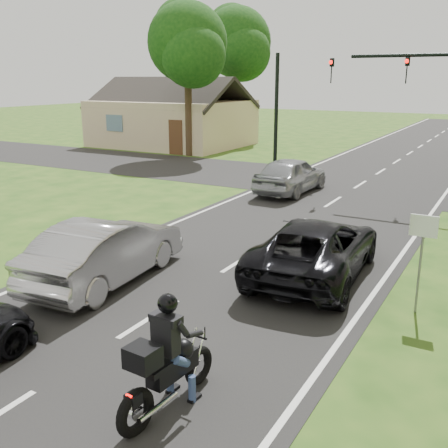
{
  "coord_description": "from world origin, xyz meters",
  "views": [
    {
      "loc": [
        6.14,
        -7.82,
        4.78
      ],
      "look_at": [
        0.07,
        3.0,
        1.3
      ],
      "focal_mm": 42.0,
      "sensor_mm": 36.0,
      "label": 1
    }
  ],
  "objects": [
    {
      "name": "traffic_signal",
      "position": [
        3.34,
        14.0,
        4.14
      ],
      "size": [
        6.38,
        0.44,
        6.0
      ],
      "color": "black",
      "rests_on": "ground"
    },
    {
      "name": "dark_suv",
      "position": [
        2.1,
        4.0,
        0.73
      ],
      "size": [
        2.76,
        5.32,
        1.43
      ],
      "primitive_type": "imported",
      "rotation": [
        0.0,
        0.0,
        3.22
      ],
      "color": "black",
      "rests_on": "road"
    },
    {
      "name": "road",
      "position": [
        0.0,
        10.0,
        0.01
      ],
      "size": [
        8.0,
        100.0,
        0.01
      ],
      "primitive_type": "cube",
      "color": "black",
      "rests_on": "ground"
    },
    {
      "name": "ground",
      "position": [
        0.0,
        0.0,
        0.0
      ],
      "size": [
        140.0,
        140.0,
        0.0
      ],
      "primitive_type": "plane",
      "color": "#224814",
      "rests_on": "ground"
    },
    {
      "name": "silver_suv",
      "position": [
        -2.17,
        12.83,
        0.78
      ],
      "size": [
        1.97,
        4.59,
        1.54
      ],
      "primitive_type": "imported",
      "rotation": [
        0.0,
        0.0,
        3.11
      ],
      "color": "#95989C",
      "rests_on": "road"
    },
    {
      "name": "sign_white",
      "position": [
        4.7,
        2.98,
        1.6
      ],
      "size": [
        0.55,
        0.07,
        2.12
      ],
      "color": "slate",
      "rests_on": "ground"
    },
    {
      "name": "tree_left_near",
      "position": [
        -11.73,
        19.78,
        6.53
      ],
      "size": [
        5.12,
        4.96,
        9.22
      ],
      "color": "#332316",
      "rests_on": "ground"
    },
    {
      "name": "silver_sedan",
      "position": [
        -2.15,
        1.17,
        0.78
      ],
      "size": [
        2.06,
        4.81,
        1.54
      ],
      "primitive_type": "imported",
      "rotation": [
        0.0,
        0.0,
        3.23
      ],
      "color": "#A8A7AC",
      "rests_on": "road"
    },
    {
      "name": "signal_pole_far",
      "position": [
        -5.2,
        18.0,
        3.0
      ],
      "size": [
        0.2,
        0.2,
        6.0
      ],
      "primitive_type": "cylinder",
      "color": "black",
      "rests_on": "ground"
    },
    {
      "name": "motorcycle_rider",
      "position": [
        2.07,
        -2.31,
        0.73
      ],
      "size": [
        0.62,
        2.15,
        1.85
      ],
      "rotation": [
        0.0,
        0.0,
        -0.08
      ],
      "color": "black",
      "rests_on": "ground"
    },
    {
      "name": "house",
      "position": [
        -16.0,
        24.0,
        1.77
      ],
      "size": [
        10.2,
        8.0,
        4.84
      ],
      "color": "tan",
      "rests_on": "ground"
    },
    {
      "name": "cross_road",
      "position": [
        0.0,
        16.0,
        0.01
      ],
      "size": [
        60.0,
        7.0,
        0.01
      ],
      "primitive_type": "cube",
      "color": "black",
      "rests_on": "ground"
    },
    {
      "name": "tree_left_far",
      "position": [
        -13.7,
        29.76,
        7.13
      ],
      "size": [
        5.76,
        5.58,
        10.14
      ],
      "color": "#332316",
      "rests_on": "ground"
    }
  ]
}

